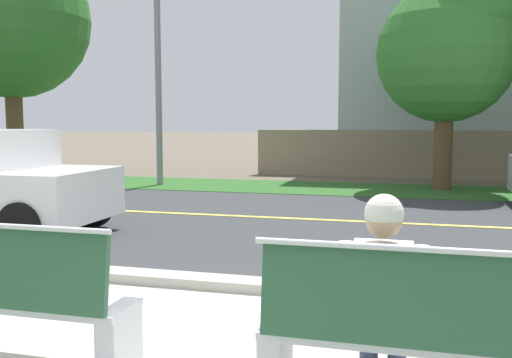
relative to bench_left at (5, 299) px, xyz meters
name	(u,v)px	position (x,y,z in m)	size (l,w,h in m)	color
ground_plane	(336,207)	(1.35, 7.68, -0.45)	(140.00, 140.00, 0.00)	#665B4C
curb_edge	(267,287)	(1.35, 2.03, -0.40)	(44.00, 0.30, 0.11)	#ADA89E
street_asphalt	(325,220)	(1.35, 6.18, -0.45)	(52.00, 8.00, 0.01)	#383A3D
road_centre_line	(325,220)	(1.35, 6.18, -0.44)	(48.00, 0.14, 0.01)	#E0CC4C
far_verge_grass	(351,189)	(1.35, 10.71, -0.45)	(48.00, 2.80, 0.02)	#2D6026
bench_left	(5,299)	(0.00, 0.00, 0.00)	(1.79, 0.48, 1.01)	silver
bench_right	(416,337)	(2.71, 0.00, 0.00)	(1.79, 0.48, 1.01)	silver
seated_person_white	(383,288)	(2.51, 0.17, 0.22)	(0.52, 0.68, 1.25)	#333D56
streetlamp	(160,15)	(-3.54, 10.50, 3.92)	(0.24, 2.10, 7.72)	gray
shade_tree_far_left	(12,7)	(-8.80, 11.61, 4.59)	(4.70, 4.70, 7.76)	brown
shade_tree_left	(451,43)	(3.60, 11.04, 3.03)	(3.26, 3.26, 5.38)	brown
garden_wall	(480,155)	(4.69, 13.97, 0.25)	(13.00, 0.36, 1.40)	gray
house_across_street	(486,66)	(5.15, 17.17, 3.04)	(9.75, 6.91, 6.90)	#A3ADB2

